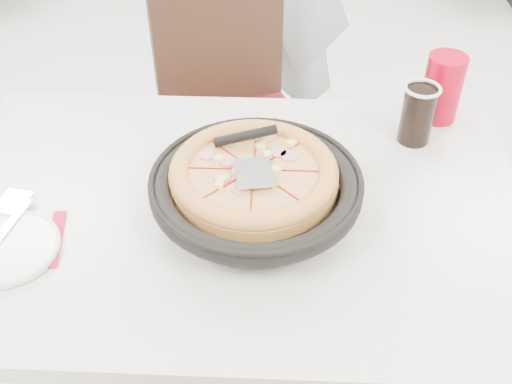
{
  "coord_description": "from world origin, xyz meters",
  "views": [
    {
      "loc": [
        -0.02,
        -1.22,
        1.55
      ],
      "look_at": [
        -0.06,
        -0.34,
        0.8
      ],
      "focal_mm": 42.0,
      "sensor_mm": 36.0,
      "label": 1
    }
  ],
  "objects_px": {
    "cola_glass": "(417,116)",
    "red_cup": "(442,88)",
    "main_table": "(235,318)",
    "chair_far": "(239,130)",
    "side_plate": "(8,249)",
    "pizza_pan": "(256,195)",
    "pizza": "(254,178)"
  },
  "relations": [
    {
      "from": "main_table",
      "to": "chair_far",
      "type": "bearing_deg",
      "value": 92.81
    },
    {
      "from": "main_table",
      "to": "pizza_pan",
      "type": "bearing_deg",
      "value": -25.94
    },
    {
      "from": "chair_far",
      "to": "cola_glass",
      "type": "height_order",
      "value": "chair_far"
    },
    {
      "from": "red_cup",
      "to": "side_plate",
      "type": "bearing_deg",
      "value": -150.52
    },
    {
      "from": "pizza",
      "to": "red_cup",
      "type": "height_order",
      "value": "red_cup"
    },
    {
      "from": "pizza_pan",
      "to": "red_cup",
      "type": "height_order",
      "value": "red_cup"
    },
    {
      "from": "pizza",
      "to": "chair_far",
      "type": "bearing_deg",
      "value": 96.88
    },
    {
      "from": "main_table",
      "to": "side_plate",
      "type": "relative_size",
      "value": 6.45
    },
    {
      "from": "pizza_pan",
      "to": "cola_glass",
      "type": "height_order",
      "value": "cola_glass"
    },
    {
      "from": "cola_glass",
      "to": "red_cup",
      "type": "height_order",
      "value": "red_cup"
    },
    {
      "from": "pizza_pan",
      "to": "side_plate",
      "type": "distance_m",
      "value": 0.47
    },
    {
      "from": "side_plate",
      "to": "red_cup",
      "type": "distance_m",
      "value": 1.0
    },
    {
      "from": "main_table",
      "to": "chair_far",
      "type": "height_order",
      "value": "chair_far"
    },
    {
      "from": "pizza",
      "to": "main_table",
      "type": "bearing_deg",
      "value": -175.35
    },
    {
      "from": "pizza_pan",
      "to": "cola_glass",
      "type": "bearing_deg",
      "value": 36.78
    },
    {
      "from": "main_table",
      "to": "chair_far",
      "type": "distance_m",
      "value": 0.67
    },
    {
      "from": "pizza",
      "to": "cola_glass",
      "type": "bearing_deg",
      "value": 33.12
    },
    {
      "from": "chair_far",
      "to": "side_plate",
      "type": "xyz_separation_m",
      "value": [
        -0.36,
        -0.81,
        0.28
      ]
    },
    {
      "from": "red_cup",
      "to": "cola_glass",
      "type": "bearing_deg",
      "value": -125.88
    },
    {
      "from": "pizza_pan",
      "to": "cola_glass",
      "type": "distance_m",
      "value": 0.43
    },
    {
      "from": "side_plate",
      "to": "pizza",
      "type": "bearing_deg",
      "value": 20.03
    },
    {
      "from": "chair_far",
      "to": "red_cup",
      "type": "relative_size",
      "value": 5.94
    },
    {
      "from": "pizza_pan",
      "to": "red_cup",
      "type": "bearing_deg",
      "value": 40.54
    },
    {
      "from": "main_table",
      "to": "pizza",
      "type": "bearing_deg",
      "value": 4.65
    },
    {
      "from": "pizza_pan",
      "to": "side_plate",
      "type": "xyz_separation_m",
      "value": [
        -0.45,
        -0.13,
        -0.03
      ]
    },
    {
      "from": "side_plate",
      "to": "chair_far",
      "type": "bearing_deg",
      "value": 65.92
    },
    {
      "from": "chair_far",
      "to": "red_cup",
      "type": "distance_m",
      "value": 0.7
    },
    {
      "from": "side_plate",
      "to": "main_table",
      "type": "bearing_deg",
      "value": 21.69
    },
    {
      "from": "chair_far",
      "to": "red_cup",
      "type": "xyz_separation_m",
      "value": [
        0.5,
        -0.32,
        0.35
      ]
    },
    {
      "from": "side_plate",
      "to": "red_cup",
      "type": "xyz_separation_m",
      "value": [
        0.87,
        0.49,
        0.07
      ]
    },
    {
      "from": "pizza",
      "to": "side_plate",
      "type": "distance_m",
      "value": 0.47
    },
    {
      "from": "pizza_pan",
      "to": "cola_glass",
      "type": "relative_size",
      "value": 2.52
    }
  ]
}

